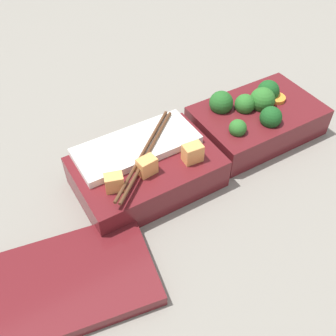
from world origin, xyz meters
TOP-DOWN VIEW (x-y plane):
  - ground_plane at (0.00, 0.00)m, footprint 3.00×3.00m
  - bento_tray_vegetable at (-0.10, 0.00)m, footprint 0.21×0.14m
  - bento_tray_rice at (0.12, 0.01)m, footprint 0.21×0.14m
  - bento_lid at (0.28, 0.12)m, footprint 0.23×0.17m

SIDE VIEW (x-z plane):
  - ground_plane at x=0.00m, z-range 0.00..0.00m
  - bento_lid at x=0.28m, z-range 0.00..0.02m
  - bento_tray_rice at x=0.12m, z-range -0.01..0.07m
  - bento_tray_vegetable at x=-0.10m, z-range -0.01..0.07m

